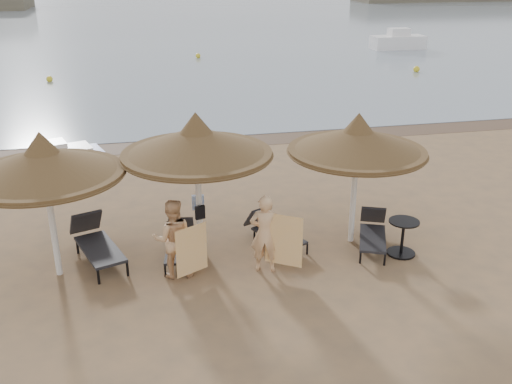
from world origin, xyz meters
The scene contains 21 objects.
ground centered at (0.00, 0.00, 0.00)m, with size 160.00×160.00×0.00m, color olive.
sea centered at (0.00, 80.00, 0.01)m, with size 200.00×140.00×0.03m, color slate.
wet_sand_strip centered at (0.00, 9.40, 0.00)m, with size 200.00×1.60×0.01m, color brown.
palapa_left centered at (-3.73, 0.59, 2.53)m, with size 3.20×3.20×3.17m.
palapa_center centered at (-0.63, 0.97, 2.63)m, with size 3.33×3.33×3.30m.
palapa_right centered at (2.96, 0.74, 2.51)m, with size 3.18×3.18×3.15m.
lounger_far_left centered at (-2.96, 1.15, 0.42)m, with size 1.34×2.20×0.94m.
lounger_near_left centered at (-1.10, 0.86, 0.34)m, with size 0.84×1.78×0.77m.
lounger_near_right centered at (1.09, 1.02, 0.35)m, with size 1.27×1.79×0.77m.
lounger_far_right centered at (3.37, 0.42, 0.35)m, with size 1.21×1.84×0.79m.
side_table centered at (3.85, -0.14, 0.39)m, with size 0.69×0.69×0.83m.
person_left centered at (-1.31, 0.02, 1.01)m, with size 0.93×0.60×2.02m, color #E2B280.
person_right centered at (0.62, -0.18, 1.02)m, with size 0.93×0.61×2.03m, color #E2B280.
towel_left centered at (-0.96, -0.33, 0.74)m, with size 0.68×0.38×1.07m.
towel_right centered at (0.97, -0.43, 0.80)m, with size 0.70×0.47×1.16m.
bag_patterned centered at (-0.63, 1.15, 1.15)m, with size 0.28×0.11×0.35m.
bag_dark centered at (-0.63, 0.81, 1.05)m, with size 0.23×0.13×0.31m.
pedal_boat centered at (-4.04, 7.70, 0.34)m, with size 2.23×1.70×0.92m.
buoy_left centered at (-6.32, 22.45, 0.17)m, with size 0.35×0.35×0.35m, color yellow.
buoy_mid centered at (2.72, 29.00, 0.17)m, with size 0.34×0.34×0.34m, color yellow.
buoy_right centered at (14.91, 20.86, 0.19)m, with size 0.38×0.38×0.38m, color yellow.
Camera 1 is at (-1.88, -10.76, 6.26)m, focal length 40.00 mm.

